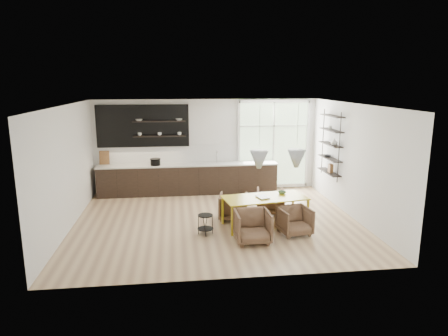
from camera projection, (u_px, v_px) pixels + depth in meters
room at (233, 156)px, 10.84m from camera, size 7.02×6.01×2.91m
kitchen_run at (185, 175)px, 12.41m from camera, size 5.54×0.69×2.75m
right_shelving at (331, 146)px, 11.20m from camera, size 0.26×1.22×1.90m
dining_table at (265, 199)px, 9.56m from camera, size 2.09×1.19×0.72m
armchair_back_left at (233, 206)px, 10.12m from camera, size 0.83×0.85×0.65m
armchair_back_right at (270, 201)px, 10.55m from camera, size 0.83×0.84×0.66m
armchair_front_left at (253, 226)px, 8.66m from camera, size 0.76×0.78×0.70m
armchair_front_right at (295, 221)px, 9.11m from camera, size 0.78×0.80×0.63m
wire_stool at (205, 222)px, 9.11m from camera, size 0.36×0.36×0.46m
table_book at (258, 198)px, 9.45m from camera, size 0.32×0.38×0.03m
table_bowl at (282, 192)px, 9.83m from camera, size 0.21×0.21×0.06m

